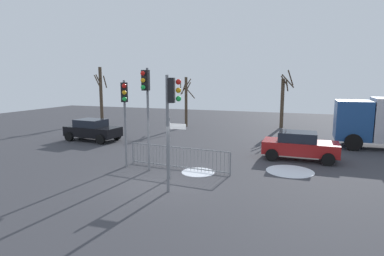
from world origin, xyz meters
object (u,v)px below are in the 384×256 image
object	(u,v)px
car_red_mid	(299,145)
bare_tree_left	(283,100)
traffic_light_foreground_left	(125,104)
bare_tree_right	(186,100)
traffic_light_rear_left	(146,96)
direction_sign_post	(171,145)
traffic_light_rear_right	(171,107)
bare_tree_centre	(101,94)
car_black_trailing	(92,129)

from	to	relation	value
car_red_mid	bare_tree_left	distance (m)	11.23
bare_tree_left	traffic_light_foreground_left	bearing A→B (deg)	-111.46
car_red_mid	bare_tree_right	xyz separation A→B (m)	(-9.81, 8.92, 1.61)
bare_tree_right	traffic_light_foreground_left	bearing A→B (deg)	-81.27
traffic_light_rear_left	direction_sign_post	bearing A→B (deg)	154.48
traffic_light_rear_right	bare_tree_left	size ratio (longest dim) A/B	0.88
traffic_light_rear_left	bare_tree_left	size ratio (longest dim) A/B	0.95
direction_sign_post	bare_tree_centre	bearing A→B (deg)	131.01
traffic_light_rear_right	bare_tree_centre	size ratio (longest dim) A/B	0.82
car_black_trailing	traffic_light_rear_right	bearing A→B (deg)	-34.88
traffic_light_foreground_left	bare_tree_right	size ratio (longest dim) A/B	0.95
traffic_light_rear_right	car_black_trailing	world-z (taller)	traffic_light_rear_right
car_black_trailing	bare_tree_left	xyz separation A→B (m)	(11.90, 10.35, 1.62)
traffic_light_rear_right	bare_tree_left	world-z (taller)	bare_tree_left
bare_tree_left	bare_tree_right	world-z (taller)	bare_tree_left
direction_sign_post	bare_tree_right	xyz separation A→B (m)	(-4.78, 14.30, 0.89)
traffic_light_rear_right	direction_sign_post	xyz separation A→B (m)	(-0.65, 1.39, -1.71)
traffic_light_rear_left	bare_tree_right	world-z (taller)	traffic_light_rear_left
traffic_light_foreground_left	car_red_mid	distance (m)	9.24
traffic_light_rear_left	traffic_light_foreground_left	bearing A→B (deg)	-9.64
traffic_light_rear_right	bare_tree_centre	xyz separation A→B (m)	(-14.32, 15.65, -0.41)
traffic_light_foreground_left	traffic_light_rear_left	world-z (taller)	traffic_light_rear_left
car_red_mid	bare_tree_right	bearing A→B (deg)	138.07
car_red_mid	car_black_trailing	world-z (taller)	same
car_black_trailing	bare_tree_left	world-z (taller)	bare_tree_left
traffic_light_rear_left	bare_tree_left	distance (m)	16.43
car_black_trailing	bare_tree_right	distance (m)	9.24
traffic_light_foreground_left	traffic_light_rear_left	xyz separation A→B (m)	(1.25, -0.20, 0.40)
traffic_light_rear_left	traffic_light_rear_right	distance (m)	2.98
bare_tree_left	bare_tree_centre	xyz separation A→B (m)	(-17.03, -2.10, 0.40)
traffic_light_rear_right	car_black_trailing	distance (m)	12.05
traffic_light_rear_left	bare_tree_left	xyz separation A→B (m)	(4.83, 15.67, -1.06)
traffic_light_foreground_left	bare_tree_right	world-z (taller)	bare_tree_right
direction_sign_post	car_red_mid	bearing A→B (deg)	44.11
bare_tree_right	bare_tree_left	bearing A→B (deg)	14.25
bare_tree_right	traffic_light_rear_right	bearing A→B (deg)	-70.91
direction_sign_post	bare_tree_left	bearing A→B (deg)	75.61
car_red_mid	car_black_trailing	bearing A→B (deg)	177.65
direction_sign_post	car_red_mid	size ratio (longest dim) A/B	0.69
direction_sign_post	traffic_light_foreground_left	bearing A→B (deg)	158.99
traffic_light_foreground_left	traffic_light_rear_right	xyz separation A→B (m)	(3.37, -2.28, 0.15)
bare_tree_centre	car_red_mid	bearing A→B (deg)	-25.40
car_black_trailing	car_red_mid	bearing A→B (deg)	1.28
traffic_light_rear_left	traffic_light_rear_right	xyz separation A→B (m)	(2.12, -2.08, -0.25)
bare_tree_centre	bare_tree_left	bearing A→B (deg)	7.04
traffic_light_rear_left	bare_tree_centre	bearing A→B (deg)	-48.38
traffic_light_rear_left	bare_tree_centre	distance (m)	18.26
direction_sign_post	bare_tree_centre	distance (m)	19.80
car_red_mid	bare_tree_left	world-z (taller)	bare_tree_left
direction_sign_post	car_black_trailing	distance (m)	10.47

